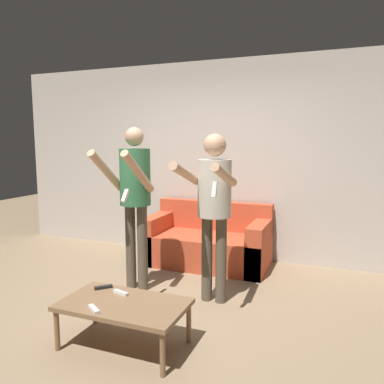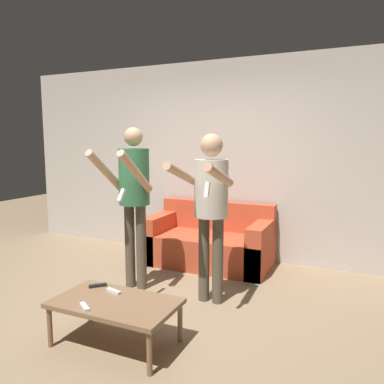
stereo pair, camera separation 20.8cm
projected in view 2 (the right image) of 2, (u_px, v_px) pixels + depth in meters
name	position (u px, v px, depth m)	size (l,w,h in m)	color
ground_plane	(149.00, 309.00, 3.62)	(14.00, 14.00, 0.00)	#937A5B
wall_back	(219.00, 160.00, 5.20)	(6.40, 0.06, 2.70)	beige
couch	(210.00, 243.00, 4.93)	(1.60, 0.82, 0.79)	#C64C2D
person_standing_left	(133.00, 189.00, 3.99)	(0.45, 0.72, 1.76)	brown
person_standing_right	(210.00, 198.00, 3.64)	(0.45, 0.77, 1.68)	brown
coffee_table	(115.00, 305.00, 2.95)	(0.98, 0.56, 0.36)	#846042
remote_near	(85.00, 307.00, 2.81)	(0.14, 0.11, 0.02)	white
remote_mid	(114.00, 291.00, 3.10)	(0.15, 0.07, 0.02)	white
remote_far	(98.00, 285.00, 3.23)	(0.13, 0.13, 0.02)	black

